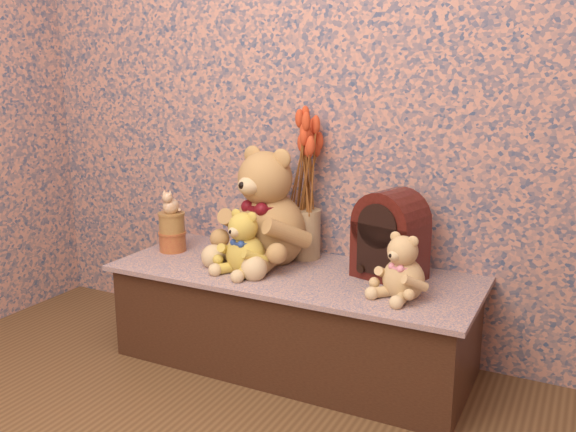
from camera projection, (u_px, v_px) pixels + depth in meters
name	position (u px, v px, depth m)	size (l,w,h in m)	color
display_shelf	(293.00, 318.00, 2.54)	(1.49, 0.60, 0.40)	#3B4879
teddy_large	(269.00, 201.00, 2.57)	(0.41, 0.49, 0.52)	olive
teddy_medium	(245.00, 239.00, 2.45)	(0.22, 0.26, 0.27)	gold
teddy_small	(404.00, 263.00, 2.18)	(0.20, 0.24, 0.25)	tan
cathedral_radio	(391.00, 234.00, 2.38)	(0.25, 0.18, 0.35)	#3E110B
ceramic_vase	(306.00, 234.00, 2.65)	(0.13, 0.13, 0.21)	tan
dried_stalks	(306.00, 155.00, 2.57)	(0.24, 0.24, 0.47)	#D14321
biscuit_tin_lower	(173.00, 242.00, 2.76)	(0.12, 0.12, 0.09)	#C48239
biscuit_tin_upper	(172.00, 223.00, 2.74)	(0.11, 0.11, 0.09)	tan
cat_figurine	(171.00, 201.00, 2.72)	(0.08, 0.09, 0.11)	silver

